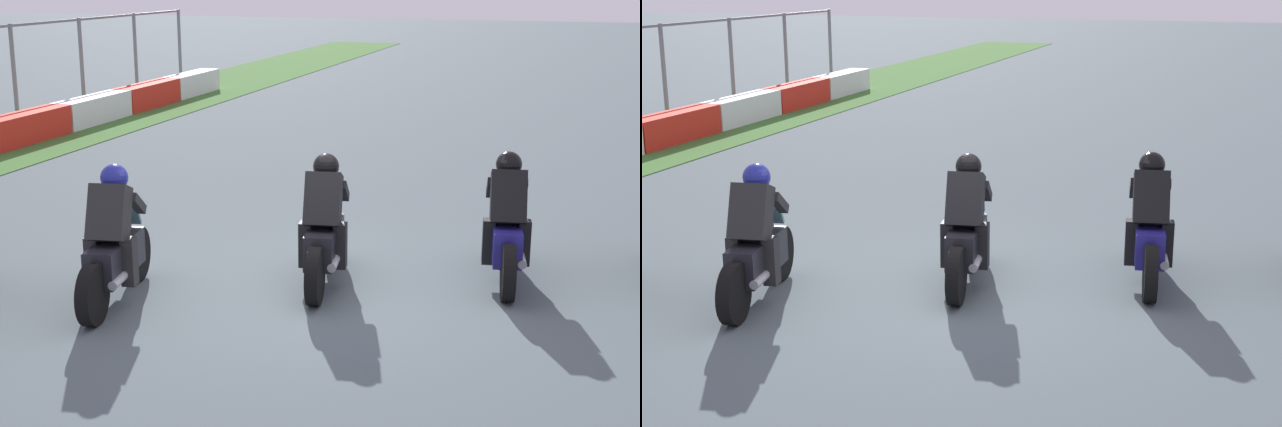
% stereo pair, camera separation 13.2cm
% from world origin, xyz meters
% --- Properties ---
extents(ground_plane, '(120.00, 120.00, 0.00)m').
position_xyz_m(ground_plane, '(0.00, 0.00, 0.00)').
color(ground_plane, '#49565A').
extents(rider_lane_b, '(2.04, 0.60, 1.51)m').
position_xyz_m(rider_lane_b, '(0.95, -2.02, 0.62)').
color(rider_lane_b, black).
rests_on(rider_lane_b, ground_plane).
extents(rider_lane_c, '(2.04, 0.60, 1.51)m').
position_xyz_m(rider_lane_c, '(0.21, -0.05, 0.62)').
color(rider_lane_c, black).
rests_on(rider_lane_c, ground_plane).
extents(rider_lane_d, '(2.03, 0.62, 1.51)m').
position_xyz_m(rider_lane_d, '(-1.04, 1.95, 0.62)').
color(rider_lane_d, black).
rests_on(rider_lane_d, ground_plane).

